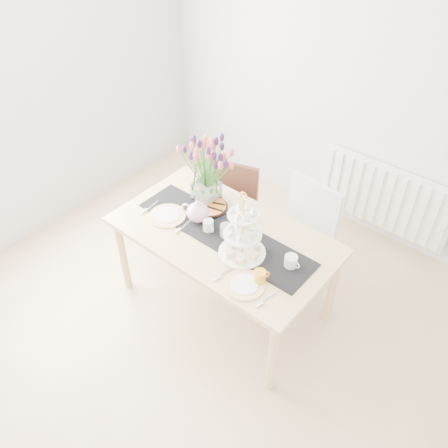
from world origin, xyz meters
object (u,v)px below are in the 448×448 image
Objects in this scene: radiator at (385,197)px; plate_right at (244,285)px; teapot at (198,212)px; chair_brown at (231,204)px; mug_grey at (226,231)px; mug_white at (208,226)px; plate_left at (167,216)px; dining_table at (224,241)px; mug_orange at (260,277)px; chair_white at (301,230)px; cream_jug at (291,261)px; cake_stand at (242,239)px; tart_tin at (210,207)px; tulip_vase at (206,163)px.

plate_right is at bearing -94.90° from radiator.
radiator is 4.50× the size of plate_right.
teapot is 0.97× the size of plate_right.
mug_grey is at bearing -71.59° from chair_brown.
mug_white is 0.35m from plate_left.
dining_table is 5.75× the size of plate_left.
mug_orange is (0.44, -0.20, -0.00)m from mug_grey.
plate_left is at bearing -147.92° from mug_white.
plate_right is (0.52, -0.25, -0.04)m from mug_white.
chair_white reaches higher than plate_right.
chair_white is 10.80× the size of cream_jug.
chair_brown is at bearing 133.92° from cake_stand.
teapot is 0.26m from mug_grey.
mug_orange is at bearing -26.16° from tart_tin.
radiator is 12.68× the size of mug_orange.
dining_table is 1.97× the size of chair_brown.
cake_stand reaches higher than mug_grey.
plate_right is at bearing -6.90° from mug_white.
tart_tin is at bearing 88.61° from mug_orange.
chair_white is (-0.28, -0.95, 0.10)m from radiator.
cake_stand is 0.31m from plate_right.
mug_grey reaches higher than mug_orange.
cream_jug reaches higher than chair_brown.
chair_white is 10.42× the size of mug_white.
teapot is at bearing -125.31° from chair_white.
tulip_vase is 6.93× the size of mug_white.
chair_brown is 3.05× the size of plate_right.
cake_stand is 4.99× the size of mug_orange.
dining_table is at bearing -73.13° from chair_brown.
radiator is 1.79m from teapot.
tart_tin is 0.95× the size of plate_left.
mug_grey is 1.05× the size of mug_orange.
tulip_vase is at bearing 87.78° from mug_orange.
chair_white is at bearing 36.99° from mug_orange.
tart_tin is (-0.83, -1.39, 0.32)m from radiator.
chair_white reaches higher than teapot.
radiator is at bearing 77.91° from cake_stand.
dining_table is at bearing 42.30° from mug_white.
tulip_vase is 0.52m from mug_grey.
tulip_vase is at bearing -143.23° from chair_white.
chair_white is (0.30, 0.59, -0.12)m from dining_table.
chair_brown is at bearing 92.04° from teapot.
radiator is at bearing 69.42° from dining_table.
cake_stand is at bearing -151.90° from cream_jug.
plate_right is at bearing -35.09° from dining_table.
dining_table is at bearing 16.03° from plate_left.
plate_right is (-0.05, -0.09, -0.04)m from mug_orange.
cake_stand is at bearing -63.92° from chair_brown.
radiator is at bearing 85.10° from plate_right.
cake_stand is 0.68m from plate_left.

